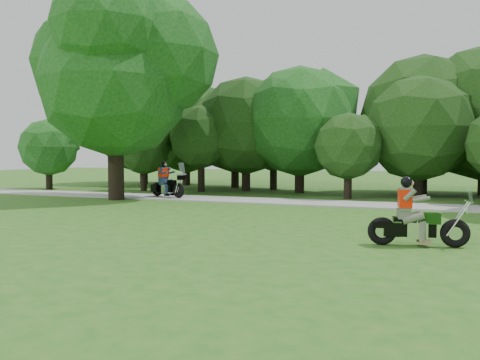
# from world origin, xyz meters

# --- Properties ---
(ground) EXTENTS (100.00, 100.00, 0.00)m
(ground) POSITION_xyz_m (0.00, 0.00, 0.00)
(ground) COLOR #275F1B
(ground) RESTS_ON ground
(walkway) EXTENTS (60.00, 2.20, 0.06)m
(walkway) POSITION_xyz_m (0.00, 8.00, 0.03)
(walkway) COLOR #999994
(walkway) RESTS_ON ground
(tree_line) EXTENTS (39.76, 11.68, 7.78)m
(tree_line) POSITION_xyz_m (1.27, 14.53, 3.62)
(tree_line) COLOR black
(tree_line) RESTS_ON ground
(big_tree_west) EXTENTS (8.64, 6.56, 9.96)m
(big_tree_west) POSITION_xyz_m (-10.54, 6.85, 5.76)
(big_tree_west) COLOR black
(big_tree_west) RESTS_ON ground
(chopper_motorcycle) EXTENTS (2.06, 0.70, 1.48)m
(chopper_motorcycle) POSITION_xyz_m (1.70, 0.07, 0.54)
(chopper_motorcycle) COLOR black
(chopper_motorcycle) RESTS_ON ground
(touring_motorcycle) EXTENTS (2.04, 1.12, 1.60)m
(touring_motorcycle) POSITION_xyz_m (-8.82, 7.83, 0.64)
(touring_motorcycle) COLOR black
(touring_motorcycle) RESTS_ON walkway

